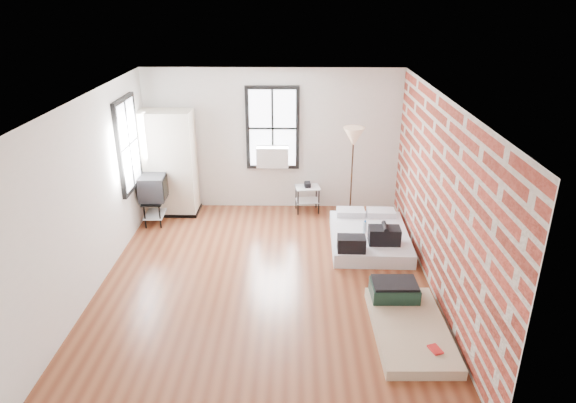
{
  "coord_description": "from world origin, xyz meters",
  "views": [
    {
      "loc": [
        0.45,
        -6.76,
        4.17
      ],
      "look_at": [
        0.34,
        0.3,
        1.22
      ],
      "focal_mm": 32.0,
      "sensor_mm": 36.0,
      "label": 1
    }
  ],
  "objects_px": {
    "wardrobe": "(169,163)",
    "floor_lamp": "(353,141)",
    "side_table": "(307,192)",
    "tv_stand": "(154,189)",
    "mattress_main": "(369,236)",
    "mattress_bare": "(406,319)"
  },
  "relations": [
    {
      "from": "wardrobe",
      "to": "floor_lamp",
      "type": "relative_size",
      "value": 1.14
    },
    {
      "from": "side_table",
      "to": "tv_stand",
      "type": "bearing_deg",
      "value": -169.27
    },
    {
      "from": "mattress_main",
      "to": "mattress_bare",
      "type": "bearing_deg",
      "value": -84.27
    },
    {
      "from": "mattress_main",
      "to": "wardrobe",
      "type": "bearing_deg",
      "value": 161.42
    },
    {
      "from": "tv_stand",
      "to": "wardrobe",
      "type": "bearing_deg",
      "value": 63.67
    },
    {
      "from": "side_table",
      "to": "tv_stand",
      "type": "distance_m",
      "value": 2.97
    },
    {
      "from": "wardrobe",
      "to": "tv_stand",
      "type": "relative_size",
      "value": 2.17
    },
    {
      "from": "wardrobe",
      "to": "side_table",
      "type": "height_order",
      "value": "wardrobe"
    },
    {
      "from": "mattress_main",
      "to": "floor_lamp",
      "type": "distance_m",
      "value": 1.82
    },
    {
      "from": "wardrobe",
      "to": "tv_stand",
      "type": "height_order",
      "value": "wardrobe"
    },
    {
      "from": "mattress_bare",
      "to": "wardrobe",
      "type": "bearing_deg",
      "value": 135.62
    },
    {
      "from": "side_table",
      "to": "floor_lamp",
      "type": "distance_m",
      "value": 1.44
    },
    {
      "from": "mattress_main",
      "to": "side_table",
      "type": "xyz_separation_m",
      "value": [
        -1.06,
        1.43,
        0.26
      ]
    },
    {
      "from": "mattress_main",
      "to": "wardrobe",
      "type": "xyz_separation_m",
      "value": [
        -3.74,
        1.36,
        0.87
      ]
    },
    {
      "from": "mattress_main",
      "to": "wardrobe",
      "type": "height_order",
      "value": "wardrobe"
    },
    {
      "from": "floor_lamp",
      "to": "tv_stand",
      "type": "height_order",
      "value": "floor_lamp"
    },
    {
      "from": "mattress_main",
      "to": "floor_lamp",
      "type": "xyz_separation_m",
      "value": [
        -0.23,
        1.14,
        1.39
      ]
    },
    {
      "from": "floor_lamp",
      "to": "wardrobe",
      "type": "bearing_deg",
      "value": 176.5
    },
    {
      "from": "mattress_bare",
      "to": "tv_stand",
      "type": "distance_m",
      "value": 5.29
    },
    {
      "from": "mattress_bare",
      "to": "floor_lamp",
      "type": "distance_m",
      "value": 3.81
    },
    {
      "from": "tv_stand",
      "to": "side_table",
      "type": "bearing_deg",
      "value": 8.45
    },
    {
      "from": "mattress_bare",
      "to": "side_table",
      "type": "height_order",
      "value": "side_table"
    }
  ]
}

